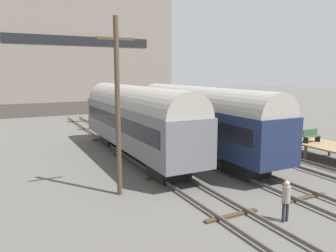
{
  "coord_description": "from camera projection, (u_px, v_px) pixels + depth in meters",
  "views": [
    {
      "loc": [
        -12.45,
        -13.23,
        5.93
      ],
      "look_at": [
        -2.15,
        7.09,
        2.2
      ],
      "focal_mm": 35.0,
      "sensor_mm": 36.0,
      "label": 1
    }
  ],
  "objects": [
    {
      "name": "track_middle",
      "position": [
        260.0,
        178.0,
        18.14
      ],
      "size": [
        2.6,
        60.0,
        0.26
      ],
      "color": "#4C4742",
      "rests_on": "ground"
    },
    {
      "name": "track_right",
      "position": [
        314.0,
        168.0,
        20.05
      ],
      "size": [
        2.6,
        60.0,
        0.26
      ],
      "color": "#4C4742",
      "rests_on": "ground"
    },
    {
      "name": "train_car_navy",
      "position": [
        200.0,
        117.0,
        23.24
      ],
      "size": [
        2.86,
        15.48,
        4.96
      ],
      "color": "black",
      "rests_on": "ground"
    },
    {
      "name": "bench",
      "position": [
        311.0,
        135.0,
        22.96
      ],
      "size": [
        1.4,
        0.4,
        0.91
      ],
      "color": "#2D4C33",
      "rests_on": "station_platform"
    },
    {
      "name": "track_left",
      "position": [
        194.0,
        191.0,
        16.22
      ],
      "size": [
        2.6,
        60.0,
        0.26
      ],
      "color": "#4C4742",
      "rests_on": "ground"
    },
    {
      "name": "person_worker",
      "position": [
        286.0,
        197.0,
        12.99
      ],
      "size": [
        0.32,
        0.32,
        1.71
      ],
      "color": "#282833",
      "rests_on": "ground"
    },
    {
      "name": "train_car_grey",
      "position": [
        135.0,
        117.0,
        22.72
      ],
      "size": [
        2.97,
        15.4,
        5.05
      ],
      "color": "black",
      "rests_on": "ground"
    },
    {
      "name": "utility_pole",
      "position": [
        118.0,
        105.0,
        15.4
      ],
      "size": [
        1.8,
        0.24,
        8.47
      ],
      "color": "#473828",
      "rests_on": "ground"
    },
    {
      "name": "warehouse_building",
      "position": [
        74.0,
        50.0,
        49.85
      ],
      "size": [
        28.32,
        10.14,
        18.7
      ],
      "color": "#46403A",
      "rests_on": "ground"
    },
    {
      "name": "ground_plane",
      "position": [
        260.0,
        181.0,
        18.16
      ],
      "size": [
        200.0,
        200.0,
        0.0
      ],
      "primitive_type": "plane",
      "color": "#56544F"
    },
    {
      "name": "station_platform",
      "position": [
        318.0,
        144.0,
        22.82
      ],
      "size": [
        2.79,
        10.29,
        1.08
      ],
      "color": "#8C704C",
      "rests_on": "ground"
    }
  ]
}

